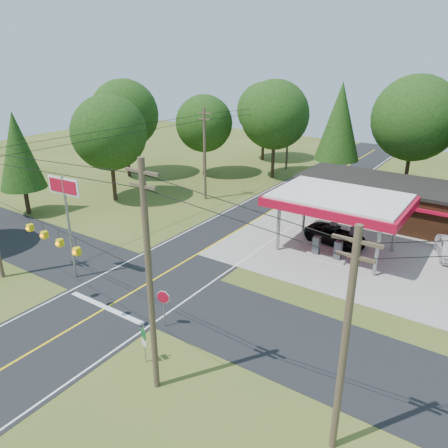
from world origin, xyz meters
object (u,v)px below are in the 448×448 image
Objects in this scene: gas_canopy at (339,202)px; suv_car at (336,235)px; big_stop_sign at (66,203)px; octagonal_stop_sign at (163,300)px.

suv_car is at bearing 108.43° from gas_canopy.
gas_canopy is 1.39× the size of big_stop_sign.
gas_canopy is 3.87m from suv_car.
suv_car is 2.16× the size of octagonal_stop_sign.
big_stop_sign is at bearing 173.97° from octagonal_stop_sign.
suv_car is 0.69× the size of big_stop_sign.
suv_car is (-0.50, 1.50, -3.53)m from gas_canopy.
suv_car is at bearing 50.73° from big_stop_sign.
big_stop_sign is at bearing -133.01° from gas_canopy.
gas_canopy is 20.58m from big_stop_sign.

